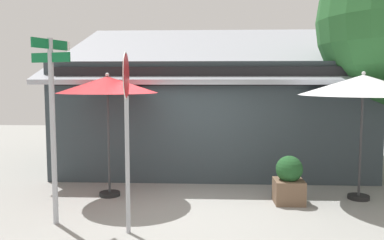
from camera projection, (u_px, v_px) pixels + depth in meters
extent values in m
cube|color=gray|center=(179.00, 210.00, 7.81)|extent=(28.00, 28.00, 0.10)
cube|color=#333D42|center=(212.00, 114.00, 12.16)|extent=(8.01, 5.50, 2.92)
cube|color=#999EA8|center=(212.00, 51.00, 11.83)|extent=(8.51, 5.96, 1.94)
cube|color=black|center=(212.00, 76.00, 9.27)|extent=(7.41, 0.16, 0.44)
cylinder|color=#A8AAB2|center=(53.00, 133.00, 6.78)|extent=(0.09, 0.09, 3.17)
cube|color=#116B38|center=(50.00, 44.00, 6.63)|extent=(0.31, 0.77, 0.16)
cube|color=#116B38|center=(50.00, 57.00, 6.65)|extent=(0.77, 0.31, 0.16)
cube|color=white|center=(68.00, 46.00, 7.03)|extent=(0.05, 0.07, 0.16)
cylinder|color=#A8AAB2|center=(127.00, 166.00, 6.41)|extent=(0.07, 0.07, 2.22)
cylinder|color=white|center=(126.00, 76.00, 6.27)|extent=(0.08, 0.75, 0.76)
cylinder|color=red|center=(126.00, 76.00, 6.27)|extent=(0.09, 0.71, 0.71)
cylinder|color=black|center=(110.00, 194.00, 8.60)|extent=(0.44, 0.44, 0.08)
cylinder|color=#333335|center=(109.00, 144.00, 8.49)|extent=(0.05, 0.05, 2.26)
cone|color=#B21E23|center=(107.00, 85.00, 8.37)|extent=(2.10, 2.10, 0.35)
sphere|color=silver|center=(107.00, 75.00, 8.35)|extent=(0.08, 0.08, 0.08)
cylinder|color=black|center=(358.00, 197.00, 8.36)|extent=(0.44, 0.44, 0.08)
cylinder|color=#333335|center=(361.00, 147.00, 8.25)|extent=(0.05, 0.05, 2.22)
cone|color=white|center=(363.00, 85.00, 8.13)|extent=(2.58, 2.58, 0.41)
sphere|color=silver|center=(364.00, 73.00, 8.11)|extent=(0.08, 0.08, 0.08)
cube|color=brown|center=(289.00, 191.00, 8.07)|extent=(0.59, 0.59, 0.48)
sphere|color=#1E4C23|center=(289.00, 169.00, 8.03)|extent=(0.54, 0.54, 0.54)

